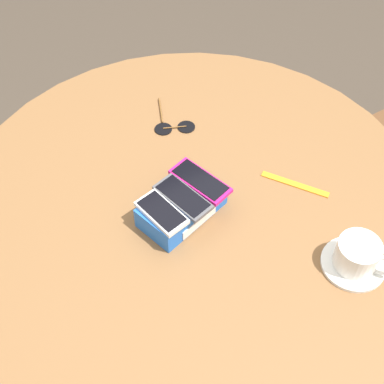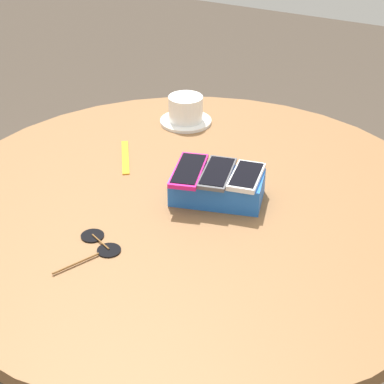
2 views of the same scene
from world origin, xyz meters
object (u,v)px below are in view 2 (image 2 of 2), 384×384
object	(u,v)px
phone_magenta	(189,170)
coffee_cup	(186,108)
lanyard_strap	(125,157)
phone_box	(217,187)
saucer	(186,121)
phone_white	(246,176)
sunglasses	(98,245)
phone_gray	(217,173)
round_table	(192,238)

from	to	relation	value
phone_magenta	coffee_cup	bearing A→B (deg)	-60.61
phone_magenta	lanyard_strap	world-z (taller)	phone_magenta
phone_box	saucer	xyz separation A→B (m)	(0.24, -0.30, -0.02)
phone_white	coffee_cup	world-z (taller)	coffee_cup
sunglasses	phone_gray	bearing A→B (deg)	-115.56
phone_box	phone_gray	world-z (taller)	phone_gray
phone_box	phone_gray	xyz separation A→B (m)	(0.00, -0.00, 0.03)
phone_white	saucer	bearing A→B (deg)	-43.93
lanyard_strap	sunglasses	size ratio (longest dim) A/B	1.05
phone_magenta	phone_gray	bearing A→B (deg)	-161.10
phone_gray	lanyard_strap	bearing A→B (deg)	-12.75
phone_box	phone_white	world-z (taller)	phone_white
round_table	phone_white	world-z (taller)	phone_white
phone_white	phone_magenta	bearing A→B (deg)	15.73
phone_gray	phone_magenta	bearing A→B (deg)	18.90
round_table	phone_gray	world-z (taller)	phone_gray
phone_gray	saucer	world-z (taller)	phone_gray
phone_magenta	sunglasses	xyz separation A→B (m)	(0.07, 0.24, -0.06)
phone_magenta	lanyard_strap	size ratio (longest dim) A/B	0.93
phone_gray	lanyard_strap	size ratio (longest dim) A/B	0.88
phone_magenta	lanyard_strap	bearing A→B (deg)	-20.64
saucer	sunglasses	distance (m)	0.57
phone_magenta	lanyard_strap	distance (m)	0.24
round_table	coffee_cup	xyz separation A→B (m)	(0.19, -0.33, 0.14)
round_table	saucer	world-z (taller)	saucer
round_table	coffee_cup	bearing A→B (deg)	-59.67
saucer	coffee_cup	bearing A→B (deg)	-61.90
round_table	phone_gray	xyz separation A→B (m)	(-0.04, -0.03, 0.16)
coffee_cup	saucer	bearing A→B (deg)	118.10
phone_white	sunglasses	world-z (taller)	phone_white
phone_gray	saucer	bearing A→B (deg)	-51.71
saucer	sunglasses	world-z (taller)	saucer
phone_gray	sunglasses	xyz separation A→B (m)	(0.12, 0.26, -0.06)
phone_gray	phone_magenta	xyz separation A→B (m)	(0.06, 0.02, 0.00)
phone_box	sunglasses	distance (m)	0.29
phone_magenta	saucer	distance (m)	0.37
phone_box	phone_white	size ratio (longest dim) A/B	1.67
phone_box	phone_white	distance (m)	0.07
phone_white	phone_box	bearing A→B (deg)	14.59
phone_magenta	saucer	size ratio (longest dim) A/B	1.14
phone_box	phone_magenta	distance (m)	0.07
coffee_cup	sunglasses	xyz separation A→B (m)	(-0.11, 0.56, -0.04)
phone_box	round_table	bearing A→B (deg)	33.86
phone_box	phone_magenta	xyz separation A→B (m)	(0.06, 0.02, 0.03)
phone_white	phone_magenta	xyz separation A→B (m)	(0.12, 0.03, -0.00)
phone_box	coffee_cup	xyz separation A→B (m)	(0.24, -0.30, 0.01)
phone_white	sunglasses	bearing A→B (deg)	55.97
phone_box	phone_magenta	bearing A→B (deg)	16.85
phone_box	phone_gray	distance (m)	0.03
saucer	coffee_cup	distance (m)	0.04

